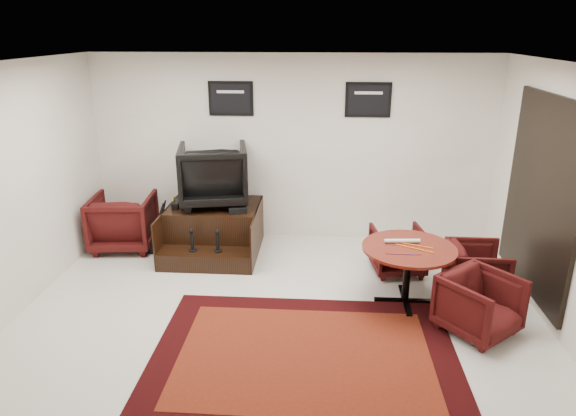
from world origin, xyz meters
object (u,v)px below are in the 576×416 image
object	(u,v)px
shine_podium	(214,230)
table_chair_window	(477,267)
meeting_table	(409,254)
table_chair_back	(398,248)
armchair_side	(123,219)
table_chair_corner	(480,302)
shine_chair	(213,172)

from	to	relation	value
shine_podium	table_chair_window	size ratio (longest dim) A/B	1.97
meeting_table	table_chair_back	world-z (taller)	meeting_table
meeting_table	table_chair_back	size ratio (longest dim) A/B	1.62
armchair_side	table_chair_corner	size ratio (longest dim) A/B	1.23
armchair_side	table_chair_corner	distance (m)	5.05
meeting_table	table_chair_window	bearing A→B (deg)	18.39
meeting_table	table_chair_corner	size ratio (longest dim) A/B	1.50
armchair_side	table_chair_corner	world-z (taller)	armchair_side
shine_chair	table_chair_window	bearing A→B (deg)	150.18
shine_chair	table_chair_window	xyz separation A→B (m)	(3.50, -1.19, -0.83)
table_chair_back	shine_podium	bearing A→B (deg)	-19.34
armchair_side	table_chair_corner	bearing A→B (deg)	151.61
armchair_side	meeting_table	xyz separation A→B (m)	(3.97, -1.37, 0.18)
table_chair_window	shine_podium	bearing A→B (deg)	74.04
meeting_table	table_chair_window	size ratio (longest dim) A/B	1.58
shine_chair	table_chair_corner	distance (m)	3.98
shine_podium	armchair_side	distance (m)	1.37
shine_chair	shine_podium	bearing A→B (deg)	78.88
armchair_side	table_chair_back	size ratio (longest dim) A/B	1.32
shine_chair	table_chair_window	distance (m)	3.79
shine_podium	table_chair_window	world-z (taller)	table_chair_window
shine_podium	table_chair_back	world-z (taller)	shine_podium
armchair_side	table_chair_back	distance (m)	4.01
shine_podium	table_chair_corner	size ratio (longest dim) A/B	1.86
shine_chair	armchair_side	bearing A→B (deg)	-6.24
table_chair_window	table_chair_corner	bearing A→B (deg)	167.03
shine_podium	armchair_side	bearing A→B (deg)	178.99
shine_chair	table_chair_back	world-z (taller)	shine_chair
shine_podium	table_chair_corner	world-z (taller)	table_chair_corner
table_chair_back	table_chair_corner	xyz separation A→B (m)	(0.68, -1.43, 0.03)
table_chair_window	table_chair_corner	distance (m)	0.93
meeting_table	table_chair_window	xyz separation A→B (m)	(0.90, 0.30, -0.28)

